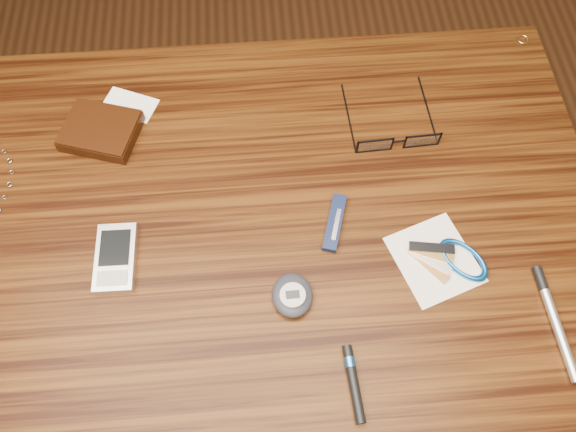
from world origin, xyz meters
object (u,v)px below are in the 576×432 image
object	(u,v)px
desk	(258,257)
eyeglasses	(397,139)
pocket_knife	(335,223)
silver_pen	(552,313)
wallet_and_card	(101,130)
notepad_keys	(449,259)
pda_phone	(115,258)
pedometer	(292,295)

from	to	relation	value
desk	eyeglasses	xyz separation A→B (m)	(0.22, 0.13, 0.11)
pocket_knife	silver_pen	xyz separation A→B (m)	(0.27, -0.15, 0.00)
wallet_and_card	pocket_knife	bearing A→B (deg)	-28.15
notepad_keys	pocket_knife	distance (m)	0.16
desk	wallet_and_card	size ratio (longest dim) A/B	6.60
eyeglasses	pocket_knife	xyz separation A→B (m)	(-0.11, -0.13, -0.01)
eyeglasses	pda_phone	world-z (taller)	eyeglasses
desk	notepad_keys	bearing A→B (deg)	-14.33
pedometer	notepad_keys	size ratio (longest dim) A/B	0.42
pocket_knife	silver_pen	bearing A→B (deg)	-29.53
pda_phone	pocket_knife	size ratio (longest dim) A/B	1.11
eyeglasses	silver_pen	bearing A→B (deg)	-60.52
wallet_and_card	notepad_keys	xyz separation A→B (m)	(0.48, -0.25, -0.01)
eyeglasses	pda_phone	xyz separation A→B (m)	(-0.41, -0.16, -0.01)
silver_pen	notepad_keys	bearing A→B (deg)	144.07
notepad_keys	silver_pen	size ratio (longest dim) A/B	0.96
wallet_and_card	pedometer	size ratio (longest dim) A/B	2.44
desk	wallet_and_card	distance (m)	0.31
wallet_and_card	silver_pen	xyz separation A→B (m)	(0.60, -0.33, -0.01)
eyeglasses	silver_pen	size ratio (longest dim) A/B	0.90
desk	pda_phone	bearing A→B (deg)	-170.34
eyeglasses	silver_pen	xyz separation A→B (m)	(0.16, -0.28, -0.01)
pedometer	notepad_keys	world-z (taller)	pedometer
wallet_and_card	pedometer	xyz separation A→B (m)	(0.27, -0.28, -0.00)
notepad_keys	wallet_and_card	bearing A→B (deg)	153.14
eyeglasses	pocket_knife	size ratio (longest dim) A/B	1.54
pda_phone	pedometer	size ratio (longest dim) A/B	1.59
pedometer	pocket_knife	xyz separation A→B (m)	(0.07, 0.10, -0.01)
eyeglasses	notepad_keys	distance (m)	0.20
notepad_keys	desk	bearing A→B (deg)	165.67
pedometer	pocket_knife	world-z (taller)	pedometer
pedometer	pocket_knife	bearing A→B (deg)	56.80
eyeglasses	pocket_knife	distance (m)	0.17
desk	wallet_and_card	xyz separation A→B (m)	(-0.22, 0.18, 0.11)
pedometer	silver_pen	size ratio (longest dim) A/B	0.41
eyeglasses	pda_phone	size ratio (longest dim) A/B	1.39
desk	pedometer	world-z (taller)	pedometer
wallet_and_card	pocket_knife	xyz separation A→B (m)	(0.34, -0.18, -0.01)
wallet_and_card	pocket_knife	world-z (taller)	wallet_and_card
desk	silver_pen	distance (m)	0.42
notepad_keys	pocket_knife	xyz separation A→B (m)	(-0.15, 0.07, 0.00)
desk	notepad_keys	world-z (taller)	notepad_keys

